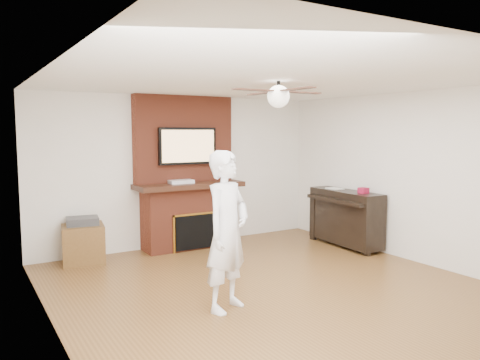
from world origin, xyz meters
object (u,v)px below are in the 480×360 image
fireplace (187,187)px  person (227,231)px  side_table (83,242)px  piano (345,216)px

fireplace → person: size_ratio=1.45×
person → side_table: bearing=83.4°
person → piano: bearing=-0.7°
side_table → piano: 4.18m
fireplace → side_table: 1.84m
side_table → piano: (3.98, -1.27, 0.19)m
person → side_table: size_ratio=2.56×
fireplace → person: 2.86m
side_table → fireplace: bearing=12.1°
piano → side_table: bearing=165.6°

